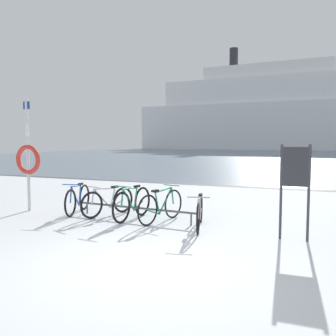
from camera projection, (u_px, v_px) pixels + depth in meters
name	position (u px, v px, depth m)	size (l,w,h in m)	color
ground	(295.00, 153.00, 55.08)	(80.00, 132.00, 0.08)	silver
bike_rack	(135.00, 208.00, 8.57)	(3.25, 0.27, 0.31)	#4C5156
bicycle_0	(78.00, 199.00, 9.28)	(0.56, 1.62, 0.82)	black
bicycle_1	(108.00, 202.00, 8.99)	(0.66, 1.62, 0.78)	black
bicycle_2	(132.00, 204.00, 8.55)	(0.46, 1.69, 0.85)	black
bicycle_3	(161.00, 206.00, 8.29)	(0.55, 1.66, 0.83)	black
bicycle_4	(200.00, 212.00, 7.67)	(0.56, 1.70, 0.76)	black
info_sign	(295.00, 176.00, 6.69)	(0.55, 0.06, 1.83)	#33383D
rescue_post	(28.00, 157.00, 9.53)	(0.81, 0.12, 3.09)	silver
ferry_ship	(271.00, 115.00, 76.45)	(59.30, 12.74, 22.49)	white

